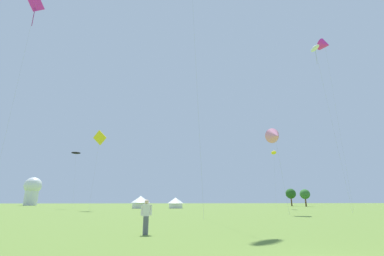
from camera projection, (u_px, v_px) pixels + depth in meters
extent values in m
cone|color=#E02DA3|center=(325.00, 45.00, 52.60)|extent=(3.43, 3.63, 2.96)
cylinder|color=#B2B2B7|center=(338.00, 119.00, 47.63)|extent=(0.52, 1.32, 32.01)
ellipsoid|color=yellow|center=(274.00, 153.00, 60.36)|extent=(1.74, 3.06, 0.92)
cylinder|color=#B2B2B7|center=(275.00, 180.00, 57.63)|extent=(1.42, 2.06, 12.44)
cube|color=#E02DA3|center=(36.00, 4.00, 44.88)|extent=(1.97, 2.52, 3.06)
cylinder|color=#9D2072|center=(33.00, 17.00, 44.18)|extent=(0.09, 0.09, 3.64)
cylinder|color=#B2B2B7|center=(15.00, 95.00, 39.79)|extent=(0.54, 0.91, 34.36)
ellipsoid|color=black|center=(76.00, 153.00, 62.67)|extent=(2.20, 1.21, 0.66)
cylinder|color=#B2B2B7|center=(74.00, 180.00, 60.41)|extent=(1.19, 1.30, 12.81)
cone|color=pink|center=(275.00, 136.00, 36.01)|extent=(2.16, 2.30, 2.47)
cylinder|color=#B2B2B7|center=(282.00, 173.00, 33.99)|extent=(0.37, 1.38, 10.34)
cylinder|color=#B2B2B7|center=(196.00, 64.00, 30.53)|extent=(1.19, 1.91, 34.16)
cube|color=yellow|center=(100.00, 138.00, 52.29)|extent=(2.88, 1.23, 2.91)
cylinder|color=#B2B2B7|center=(95.00, 172.00, 49.30)|extent=(0.18, 2.34, 13.88)
ellipsoid|color=white|center=(315.00, 48.00, 46.14)|extent=(0.98, 2.24, 0.82)
cylinder|color=#A4A4A4|center=(316.00, 57.00, 45.66)|extent=(0.05, 0.05, 2.67)
cylinder|color=#B2B2B7|center=(332.00, 123.00, 42.11)|extent=(1.63, 0.85, 27.69)
cylinder|color=#565B66|center=(146.00, 225.00, 13.49)|extent=(0.28, 0.28, 0.90)
cube|color=white|center=(146.00, 210.00, 13.69)|extent=(0.38, 0.26, 0.60)
sphere|color=beige|center=(147.00, 202.00, 13.80)|extent=(0.22, 0.22, 0.22)
cylinder|color=white|center=(142.00, 210.00, 13.66)|extent=(0.09, 0.09, 0.55)
cylinder|color=white|center=(151.00, 210.00, 13.72)|extent=(0.09, 0.09, 0.55)
cube|color=white|center=(140.00, 206.00, 61.07)|extent=(3.46, 3.46, 1.30)
cone|color=white|center=(141.00, 199.00, 61.45)|extent=(4.33, 4.33, 1.51)
cube|color=white|center=(176.00, 206.00, 62.02)|extent=(3.03, 3.03, 1.14)
cone|color=white|center=(176.00, 200.00, 62.35)|extent=(3.79, 3.79, 1.33)
cylinder|color=white|center=(31.00, 197.00, 102.43)|extent=(4.80, 4.80, 6.00)
sphere|color=white|center=(33.00, 186.00, 103.67)|extent=(6.40, 6.40, 6.40)
cylinder|color=brown|center=(306.00, 202.00, 80.85)|extent=(0.44, 0.44, 2.69)
sphere|color=#33702D|center=(305.00, 194.00, 81.50)|extent=(3.03, 3.03, 3.03)
cylinder|color=brown|center=(292.00, 202.00, 89.89)|extent=(0.44, 0.44, 2.94)
sphere|color=#23561E|center=(291.00, 194.00, 90.61)|extent=(3.42, 3.42, 3.42)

